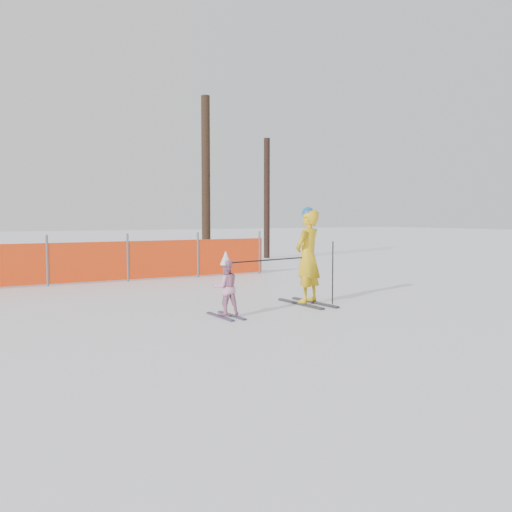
{
  "coord_description": "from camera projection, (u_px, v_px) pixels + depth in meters",
  "views": [
    {
      "loc": [
        -5.08,
        -8.04,
        1.69
      ],
      "look_at": [
        0.0,
        0.5,
        1.0
      ],
      "focal_mm": 40.0,
      "sensor_mm": 36.0,
      "label": 1
    }
  ],
  "objects": [
    {
      "name": "ground",
      "position": [
        271.0,
        317.0,
        9.6
      ],
      "size": [
        120.0,
        120.0,
        0.0
      ],
      "primitive_type": "plane",
      "color": "white",
      "rests_on": "ground"
    },
    {
      "name": "adult",
      "position": [
        308.0,
        256.0,
        10.92
      ],
      "size": [
        0.77,
        1.42,
        1.87
      ],
      "color": "black",
      "rests_on": "ground"
    },
    {
      "name": "child",
      "position": [
        226.0,
        287.0,
        9.56
      ],
      "size": [
        0.5,
        0.91,
        1.12
      ],
      "color": "black",
      "rests_on": "ground"
    },
    {
      "name": "ski_poles",
      "position": [
        296.0,
        265.0,
        10.54
      ],
      "size": [
        2.34,
        0.4,
        1.21
      ],
      "color": "black",
      "rests_on": "ground"
    },
    {
      "name": "tree_trunks",
      "position": [
        230.0,
        188.0,
        20.83
      ],
      "size": [
        3.9,
        2.15,
        5.79
      ],
      "color": "black",
      "rests_on": "ground"
    }
  ]
}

